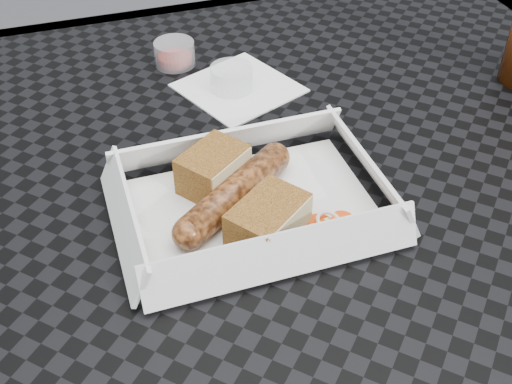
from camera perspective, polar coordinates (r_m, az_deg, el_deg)
patio_table at (r=0.72m, az=6.76°, el=-1.17°), size 0.80×0.80×0.74m
food_tray at (r=0.60m, az=-0.30°, el=-1.44°), size 0.22×0.15×0.00m
bratwurst at (r=0.59m, az=-1.91°, el=-0.09°), size 0.14×0.11×0.03m
bread_near at (r=0.61m, az=-3.83°, el=2.02°), size 0.08×0.07×0.04m
bread_far at (r=0.56m, az=1.06°, el=-2.52°), size 0.08×0.08×0.04m
veg_garnish at (r=0.57m, az=6.60°, el=-3.45°), size 0.03×0.03×0.00m
napkin at (r=0.77m, az=-1.55°, el=9.24°), size 0.16×0.16×0.00m
condiment_cup_sauce at (r=0.82m, az=-7.25°, el=12.12°), size 0.05×0.05×0.03m
condiment_cup_empty at (r=0.76m, az=-2.19°, el=10.03°), size 0.05×0.05×0.03m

